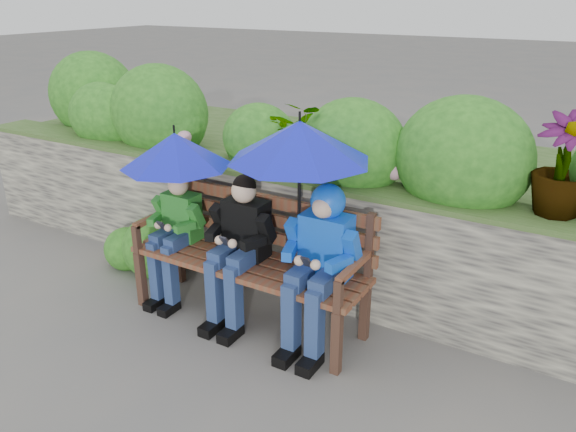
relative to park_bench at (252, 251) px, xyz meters
The scene contains 8 objects.
ground 0.69m from the park_bench, 26.60° to the right, with size 60.00×60.00×0.00m, color #595959.
garden_backdrop 1.42m from the park_bench, 77.97° to the left, with size 8.01×2.88×1.84m.
park_bench is the anchor object (origin of this frame).
boy_left 0.69m from the park_bench, behind, with size 0.43×0.50×1.08m.
boy_middle 0.14m from the park_bench, 122.98° to the right, with size 0.49×0.57×1.16m.
boy_right 0.64m from the park_bench, ahead, with size 0.52×0.63×1.20m.
umbrella_left 0.97m from the park_bench, behind, with size 0.86×0.86×0.73m.
umbrella_right 1.02m from the park_bench, ahead, with size 0.97×0.97×0.93m.
Camera 1 is at (1.82, -2.99, 2.39)m, focal length 35.00 mm.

